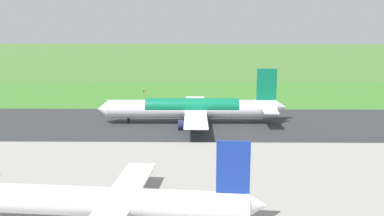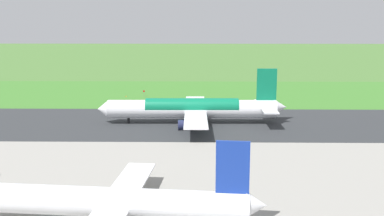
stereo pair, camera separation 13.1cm
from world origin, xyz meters
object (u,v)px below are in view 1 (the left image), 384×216
at_px(airliner_main, 193,109).
at_px(traffic_cone_orange, 126,96).
at_px(airliner_parked_mid, 112,202).
at_px(no_stopping_sign, 144,93).

height_order(airliner_main, traffic_cone_orange, airliner_main).
bearing_deg(airliner_parked_mid, traffic_cone_orange, -81.92).
xyz_separation_m(airliner_parked_mid, traffic_cone_orange, (15.20, -107.11, -3.34)).
bearing_deg(traffic_cone_orange, no_stopping_sign, -177.11).
distance_m(airliner_main, no_stopping_sign, 47.52).
bearing_deg(airliner_main, traffic_cone_orange, -58.48).
bearing_deg(traffic_cone_orange, airliner_parked_mid, 98.08).
xyz_separation_m(airliner_main, traffic_cone_orange, (26.32, -42.91, -4.08)).
relative_size(airliner_main, traffic_cone_orange, 98.19).
height_order(airliner_parked_mid, traffic_cone_orange, airliner_parked_mid).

